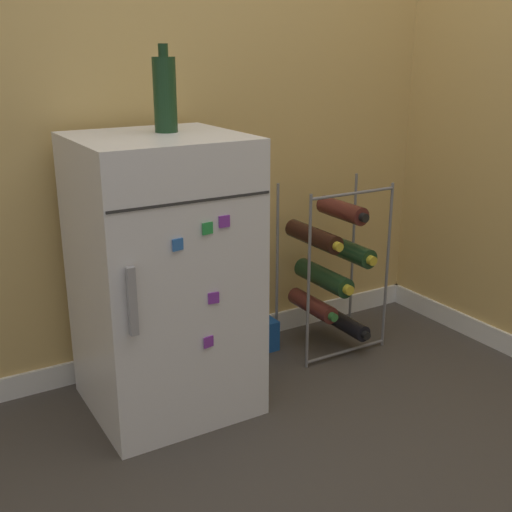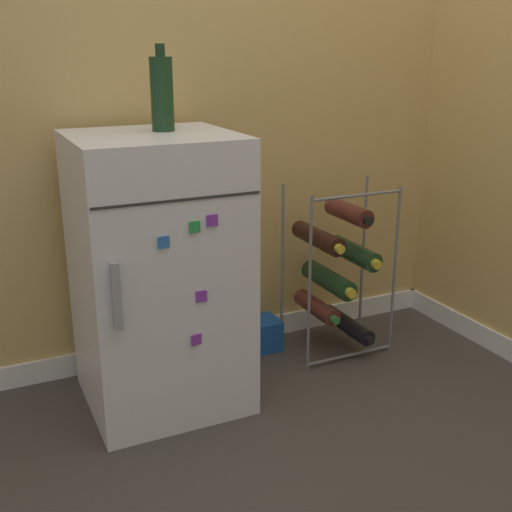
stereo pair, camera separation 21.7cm
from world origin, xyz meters
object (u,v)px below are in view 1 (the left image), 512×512
(soda_box, at_px, (242,337))
(mini_fridge, at_px, (163,277))
(wine_rack, at_px, (331,267))
(fridge_top_bottle, at_px, (165,94))

(soda_box, bearing_deg, mini_fridge, -154.02)
(mini_fridge, xyz_separation_m, wine_rack, (0.76, 0.06, -0.12))
(fridge_top_bottle, bearing_deg, wine_rack, 1.25)
(wine_rack, height_order, soda_box, wine_rack)
(soda_box, bearing_deg, fridge_top_bottle, -156.86)
(wine_rack, height_order, fridge_top_bottle, fridge_top_bottle)
(wine_rack, xyz_separation_m, soda_box, (-0.34, 0.14, -0.29))
(fridge_top_bottle, bearing_deg, soda_box, 23.14)
(mini_fridge, xyz_separation_m, soda_box, (0.42, 0.21, -0.41))
(mini_fridge, distance_m, wine_rack, 0.78)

